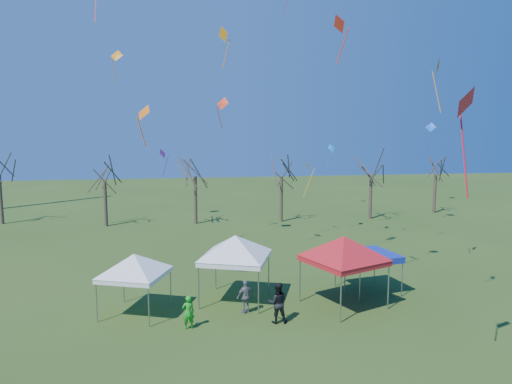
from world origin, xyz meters
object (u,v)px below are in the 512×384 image
tree_1 (104,165)px  tree_3 (282,160)px  tree_2 (195,159)px  person_green (188,312)px  tent_white_west (134,258)px  tent_blue (368,256)px  person_grey (246,296)px  person_dark (277,303)px  tent_red (344,241)px  tree_4 (372,160)px  tree_5 (436,161)px  tent_white_mid (235,240)px

tree_1 → tree_3: 16.81m
tree_2 → person_green: tree_2 is taller
tent_white_west → tent_blue: (12.41, 1.10, -0.78)m
person_grey → person_green: person_grey is taller
tree_1 → person_dark: tree_1 is taller
tent_red → person_dark: bearing=-158.1°
tree_4 → tent_blue: (-9.04, -20.40, -4.04)m
tree_2 → tree_3: 8.41m
tree_3 → tent_white_west: tree_3 is taller
tree_5 → tent_white_west: bearing=-141.7°
tree_2 → person_dark: bearing=-83.2°
tent_white_west → person_green: size_ratio=2.39×
tree_2 → tree_5: (26.09, 1.69, -0.56)m
tree_3 → person_grey: (-6.82, -22.33, -5.24)m
person_green → tent_white_mid: bearing=-139.9°
tree_3 → tent_white_mid: tree_3 is taller
tent_white_mid → tree_5: bearing=42.4°
tent_white_mid → tent_red: size_ratio=0.98×
tree_4 → person_green: 30.76m
person_grey → tree_3: bearing=-127.8°
tent_red → tree_2: bearing=106.4°
person_grey → tent_red: bearing=160.8°
tree_3 → person_dark: tree_3 is taller
person_dark → tree_1: bearing=-60.2°
tree_1 → tent_white_mid: tree_1 is taller
tree_3 → tree_5: bearing=6.5°
tree_3 → tent_blue: (0.28, -20.44, -4.06)m
tent_white_mid → person_dark: bearing=-63.0°
tree_1 → tent_red: 27.40m
tent_white_west → person_grey: size_ratio=2.20×
tent_blue → person_dark: bearing=-150.8°
tree_1 → tent_white_west: size_ratio=2.06×
tree_5 → person_green: bearing=-136.7°
tent_blue → person_green: bearing=-161.9°
tent_white_west → tent_white_mid: tent_white_mid is taller
tree_1 → tree_2: size_ratio=0.92×
tent_red → person_dark: (-3.75, -1.51, -2.41)m
tree_4 → tent_red: size_ratio=1.79×
tree_1 → person_green: size_ratio=4.93×
tent_red → person_grey: (-5.03, -0.15, -2.54)m
tent_white_mid → person_grey: bearing=-80.4°
tree_1 → tree_4: bearing=-1.4°
tent_white_mid → tent_red: tent_red is taller
person_grey → tent_white_west: bearing=-29.3°
tent_white_mid → tent_blue: (7.40, 0.16, -1.25)m
tree_5 → tent_white_west: size_ratio=2.04×
tree_2 → tent_white_mid: bearing=-86.5°
tree_5 → tree_4: bearing=-166.1°
tent_blue → person_grey: (-7.10, -1.89, -1.18)m
tree_2 → tree_3: tree_2 is taller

